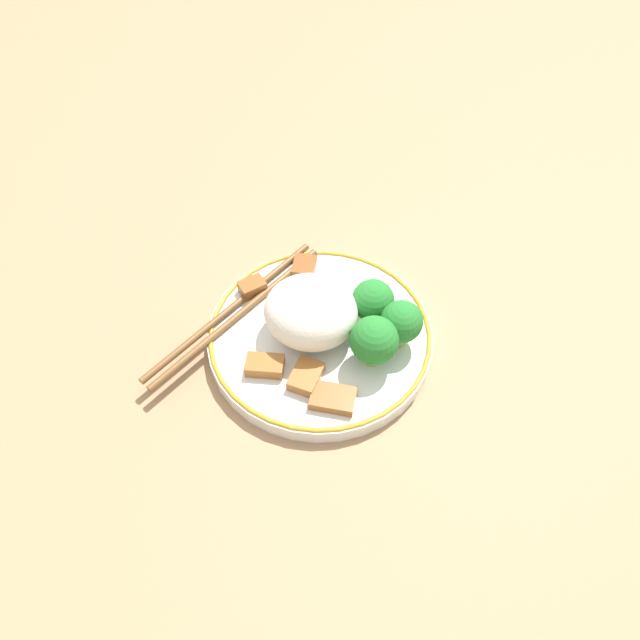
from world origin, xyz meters
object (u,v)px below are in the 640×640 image
object	(u,v)px
plate	(320,336)
broccoli_back_left	(374,341)
chopsticks	(235,311)
broccoli_back_right	(373,301)
broccoli_back_center	(401,322)

from	to	relation	value
plate	broccoli_back_left	distance (m)	0.07
chopsticks	broccoli_back_right	bearing A→B (deg)	-170.07
plate	broccoli_back_center	xyz separation A→B (m)	(-0.08, -0.01, 0.04)
broccoli_back_left	broccoli_back_right	bearing A→B (deg)	-78.55
broccoli_back_center	chopsticks	distance (m)	0.17
broccoli_back_left	broccoli_back_center	xyz separation A→B (m)	(-0.02, -0.03, -0.00)
chopsticks	broccoli_back_left	bearing A→B (deg)	170.42
broccoli_back_left	broccoli_back_right	xyz separation A→B (m)	(0.01, -0.05, -0.00)
broccoli_back_left	chopsticks	bearing A→B (deg)	-9.58
broccoli_back_center	plate	bearing A→B (deg)	5.20
broccoli_back_left	chopsticks	xyz separation A→B (m)	(0.14, -0.02, -0.03)
plate	broccoli_back_left	bearing A→B (deg)	159.37
broccoli_back_right	broccoli_back_center	bearing A→B (deg)	146.76
plate	broccoli_back_right	distance (m)	0.06
broccoli_back_left	chopsticks	distance (m)	0.15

